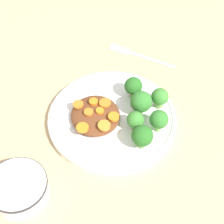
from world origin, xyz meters
The scene contains 19 objects.
ground_plane centered at (0.00, 0.00, 0.00)m, with size 4.00×4.00×0.00m, color tan.
plate centered at (0.00, 0.00, 0.01)m, with size 0.29×0.29×0.02m.
dip_bowl centered at (0.15, -0.20, 0.02)m, with size 0.12×0.12×0.04m.
stew_mound centered at (0.00, -0.04, 0.03)m, with size 0.12×0.11×0.02m, color brown.
broccoli_floret_0 centered at (-0.05, 0.06, 0.05)m, with size 0.04×0.04×0.05m.
broccoli_floret_1 centered at (0.04, 0.04, 0.05)m, with size 0.04×0.04×0.05m.
broccoli_floret_2 centered at (0.05, 0.09, 0.05)m, with size 0.04×0.04×0.06m.
broccoli_floret_3 centered at (0.00, 0.06, 0.05)m, with size 0.05×0.05×0.06m.
broccoli_floret_4 centered at (0.09, 0.05, 0.05)m, with size 0.04×0.04×0.06m.
broccoli_floret_5 centered at (-0.01, 0.11, 0.04)m, with size 0.04×0.04×0.05m.
carrot_slice_0 centered at (-0.02, -0.01, 0.04)m, with size 0.03×0.03×0.01m, color orange.
carrot_slice_1 centered at (0.04, -0.07, 0.04)m, with size 0.03×0.03×0.01m, color orange.
carrot_slice_2 centered at (0.00, -0.05, 0.04)m, with size 0.02×0.02×0.01m, color orange.
carrot_slice_3 centered at (0.04, -0.02, 0.04)m, with size 0.03×0.03×0.01m, color orange.
carrot_slice_4 centered at (-0.03, -0.04, 0.04)m, with size 0.02×0.02×0.01m, color orange.
carrot_slice_5 centered at (-0.03, -0.07, 0.04)m, with size 0.02×0.02×0.01m, color orange.
carrot_slice_6 centered at (0.02, 0.00, 0.04)m, with size 0.02×0.02×0.01m, color orange.
carrot_slice_7 centered at (0.00, -0.03, 0.04)m, with size 0.02×0.02×0.01m, color orange.
fork centered at (-0.21, 0.09, 0.00)m, with size 0.12×0.16×0.01m.
Camera 1 is at (0.52, -0.08, 0.66)m, focal length 60.00 mm.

